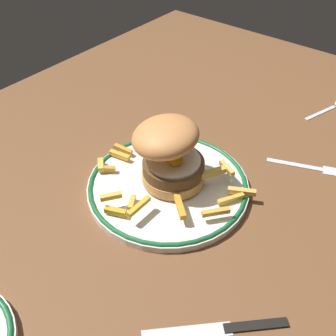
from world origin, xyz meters
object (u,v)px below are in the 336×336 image
at_px(fork, 310,167).
at_px(knife, 228,328).
at_px(dinner_plate, 168,185).
at_px(burger, 169,152).

xyz_separation_m(fork, knife, (-0.35, -0.04, 0.00)).
height_order(dinner_plate, fork, dinner_plate).
bearing_deg(fork, burger, 138.40).
bearing_deg(knife, fork, 7.32).
bearing_deg(fork, dinner_plate, 140.37).
height_order(fork, knife, knife).
relative_size(dinner_plate, fork, 1.94).
relative_size(fork, knife, 1.00).
bearing_deg(burger, fork, -41.60).
xyz_separation_m(burger, fork, (0.19, -0.17, -0.07)).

